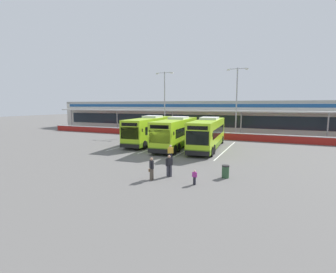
{
  "coord_description": "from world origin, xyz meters",
  "views": [
    {
      "loc": [
        11.54,
        -23.42,
        5.31
      ],
      "look_at": [
        0.01,
        3.0,
        1.6
      ],
      "focal_mm": 26.49,
      "sensor_mm": 36.0,
      "label": 1
    }
  ],
  "objects_px": {
    "pedestrian_near_bin": "(170,153)",
    "litter_bin": "(225,171)",
    "pedestrian_child": "(195,177)",
    "coach_bus_leftmost": "(150,130)",
    "coach_bus_centre": "(208,134)",
    "pedestrian_in_dark_coat": "(169,165)",
    "pedestrian_with_handbag": "(151,168)",
    "lamp_post_west": "(165,99)",
    "lamp_post_centre": "(237,98)",
    "coach_bus_left_centre": "(176,133)"
  },
  "relations": [
    {
      "from": "pedestrian_near_bin",
      "to": "litter_bin",
      "type": "bearing_deg",
      "value": -28.13
    },
    {
      "from": "pedestrian_near_bin",
      "to": "litter_bin",
      "type": "relative_size",
      "value": 1.74
    },
    {
      "from": "pedestrian_child",
      "to": "coach_bus_leftmost",
      "type": "bearing_deg",
      "value": 126.89
    },
    {
      "from": "coach_bus_centre",
      "to": "pedestrian_in_dark_coat",
      "type": "distance_m",
      "value": 12.79
    },
    {
      "from": "pedestrian_with_handbag",
      "to": "coach_bus_centre",
      "type": "bearing_deg",
      "value": 88.25
    },
    {
      "from": "pedestrian_child",
      "to": "lamp_post_west",
      "type": "xyz_separation_m",
      "value": [
        -13.43,
        24.84,
        5.75
      ]
    },
    {
      "from": "coach_bus_leftmost",
      "to": "lamp_post_west",
      "type": "distance_m",
      "value": 11.23
    },
    {
      "from": "pedestrian_in_dark_coat",
      "to": "coach_bus_leftmost",
      "type": "bearing_deg",
      "value": 122.67
    },
    {
      "from": "pedestrian_in_dark_coat",
      "to": "litter_bin",
      "type": "bearing_deg",
      "value": 19.02
    },
    {
      "from": "pedestrian_near_bin",
      "to": "pedestrian_in_dark_coat",
      "type": "bearing_deg",
      "value": -68.17
    },
    {
      "from": "coach_bus_centre",
      "to": "lamp_post_west",
      "type": "distance_m",
      "value": 16.03
    },
    {
      "from": "pedestrian_in_dark_coat",
      "to": "pedestrian_near_bin",
      "type": "bearing_deg",
      "value": 111.83
    },
    {
      "from": "coach_bus_centre",
      "to": "pedestrian_child",
      "type": "relative_size",
      "value": 12.26
    },
    {
      "from": "coach_bus_leftmost",
      "to": "pedestrian_near_bin",
      "type": "xyz_separation_m",
      "value": [
        7.07,
        -9.39,
        -0.91
      ]
    },
    {
      "from": "coach_bus_centre",
      "to": "pedestrian_child",
      "type": "distance_m",
      "value": 14.14
    },
    {
      "from": "pedestrian_with_handbag",
      "to": "pedestrian_child",
      "type": "distance_m",
      "value": 3.15
    },
    {
      "from": "pedestrian_near_bin",
      "to": "lamp_post_centre",
      "type": "xyz_separation_m",
      "value": [
        2.99,
        19.56,
        5.42
      ]
    },
    {
      "from": "coach_bus_leftmost",
      "to": "lamp_post_centre",
      "type": "xyz_separation_m",
      "value": [
        10.06,
        10.17,
        4.5
      ]
    },
    {
      "from": "coach_bus_leftmost",
      "to": "coach_bus_left_centre",
      "type": "height_order",
      "value": "same"
    },
    {
      "from": "coach_bus_left_centre",
      "to": "pedestrian_child",
      "type": "relative_size",
      "value": 12.26
    },
    {
      "from": "coach_bus_centre",
      "to": "pedestrian_near_bin",
      "type": "distance_m",
      "value": 8.55
    },
    {
      "from": "pedestrian_with_handbag",
      "to": "pedestrian_near_bin",
      "type": "relative_size",
      "value": 1.0
    },
    {
      "from": "pedestrian_child",
      "to": "lamp_post_centre",
      "type": "distance_m",
      "value": 25.67
    },
    {
      "from": "coach_bus_left_centre",
      "to": "pedestrian_near_bin",
      "type": "xyz_separation_m",
      "value": [
        2.56,
        -7.91,
        -0.91
      ]
    },
    {
      "from": "coach_bus_leftmost",
      "to": "coach_bus_centre",
      "type": "height_order",
      "value": "same"
    },
    {
      "from": "coach_bus_left_centre",
      "to": "coach_bus_centre",
      "type": "xyz_separation_m",
      "value": [
        3.91,
        0.48,
        0.0
      ]
    },
    {
      "from": "coach_bus_left_centre",
      "to": "lamp_post_west",
      "type": "xyz_separation_m",
      "value": [
        -6.82,
        11.5,
        4.5
      ]
    },
    {
      "from": "pedestrian_in_dark_coat",
      "to": "lamp_post_west",
      "type": "bearing_deg",
      "value": 115.08
    },
    {
      "from": "coach_bus_left_centre",
      "to": "pedestrian_with_handbag",
      "type": "distance_m",
      "value": 14.0
    },
    {
      "from": "coach_bus_centre",
      "to": "pedestrian_with_handbag",
      "type": "relative_size",
      "value": 7.6
    },
    {
      "from": "coach_bus_leftmost",
      "to": "coach_bus_left_centre",
      "type": "xyz_separation_m",
      "value": [
        4.51,
        -1.47,
        0.0
      ]
    },
    {
      "from": "coach_bus_leftmost",
      "to": "coach_bus_left_centre",
      "type": "bearing_deg",
      "value": -18.1
    },
    {
      "from": "lamp_post_west",
      "to": "litter_bin",
      "type": "xyz_separation_m",
      "value": [
        15.03,
        -22.43,
        -5.82
      ]
    },
    {
      "from": "coach_bus_left_centre",
      "to": "lamp_post_centre",
      "type": "height_order",
      "value": "lamp_post_centre"
    },
    {
      "from": "pedestrian_child",
      "to": "pedestrian_near_bin",
      "type": "bearing_deg",
      "value": 126.72
    },
    {
      "from": "lamp_post_west",
      "to": "lamp_post_centre",
      "type": "distance_m",
      "value": 12.36
    },
    {
      "from": "coach_bus_centre",
      "to": "coach_bus_left_centre",
      "type": "bearing_deg",
      "value": -173.04
    },
    {
      "from": "coach_bus_left_centre",
      "to": "pedestrian_child",
      "type": "distance_m",
      "value": 14.95
    },
    {
      "from": "pedestrian_in_dark_coat",
      "to": "pedestrian_near_bin",
      "type": "relative_size",
      "value": 1.0
    },
    {
      "from": "coach_bus_leftmost",
      "to": "pedestrian_child",
      "type": "bearing_deg",
      "value": -53.11
    },
    {
      "from": "coach_bus_centre",
      "to": "litter_bin",
      "type": "height_order",
      "value": "coach_bus_centre"
    },
    {
      "from": "coach_bus_leftmost",
      "to": "litter_bin",
      "type": "distance_m",
      "value": 17.82
    },
    {
      "from": "pedestrian_with_handbag",
      "to": "pedestrian_near_bin",
      "type": "xyz_separation_m",
      "value": [
        -0.92,
        5.62,
        0.02
      ]
    },
    {
      "from": "coach_bus_centre",
      "to": "pedestrian_child",
      "type": "height_order",
      "value": "coach_bus_centre"
    },
    {
      "from": "coach_bus_left_centre",
      "to": "litter_bin",
      "type": "distance_m",
      "value": 13.74
    },
    {
      "from": "lamp_post_west",
      "to": "lamp_post_centre",
      "type": "relative_size",
      "value": 1.0
    },
    {
      "from": "coach_bus_centre",
      "to": "pedestrian_near_bin",
      "type": "xyz_separation_m",
      "value": [
        -1.35,
        -8.39,
        -0.91
      ]
    },
    {
      "from": "pedestrian_with_handbag",
      "to": "pedestrian_child",
      "type": "height_order",
      "value": "pedestrian_with_handbag"
    },
    {
      "from": "pedestrian_child",
      "to": "litter_bin",
      "type": "relative_size",
      "value": 1.08
    },
    {
      "from": "lamp_post_centre",
      "to": "coach_bus_centre",
      "type": "bearing_deg",
      "value": -98.33
    }
  ]
}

